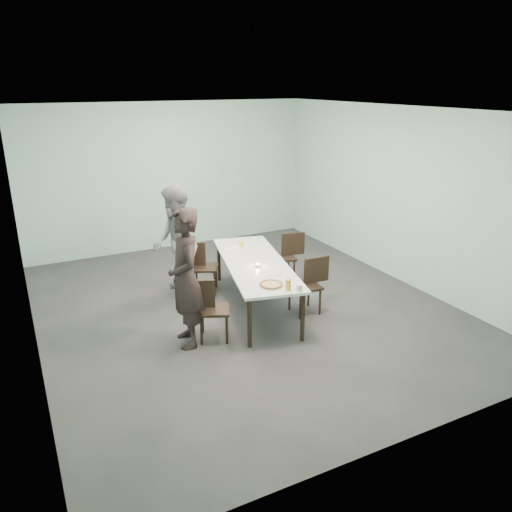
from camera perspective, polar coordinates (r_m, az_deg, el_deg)
name	(u,v)px	position (r m, az deg, el deg)	size (l,w,h in m)	color
ground	(243,307)	(7.91, -1.44, -5.90)	(7.00, 7.00, 0.00)	#333335
room_shell	(242,180)	(7.27, -1.58, 8.67)	(6.02, 7.02, 3.01)	#ADD9D4
table	(255,265)	(7.67, -0.08, -1.08)	(1.47, 2.74, 0.75)	white
chair_near_left	(208,305)	(6.83, -5.52, -5.61)	(0.65, 0.55, 0.87)	black
chair_far_left	(200,264)	(8.36, -6.42, -0.86)	(0.65, 0.57, 0.87)	black
chair_near_right	(310,281)	(7.63, 6.17, -2.87)	(0.62, 0.43, 0.87)	black
chair_far_right	(287,253)	(8.81, 3.54, 0.32)	(0.65, 0.51, 0.87)	black
diner_near	(185,278)	(6.57, -8.08, -2.55)	(0.69, 0.45, 1.89)	black
diner_far	(176,244)	(8.04, -9.15, 1.42)	(0.90, 0.70, 1.86)	gray
pizza	(271,285)	(6.77, 1.74, -3.30)	(0.34, 0.34, 0.04)	white
side_plate	(274,273)	(7.21, 2.12, -1.96)	(0.18, 0.18, 0.01)	white
beer_glass	(288,285)	(6.63, 3.71, -3.31)	(0.08, 0.08, 0.15)	gold
water_tumbler	(299,288)	(6.62, 4.98, -3.65)	(0.08, 0.08, 0.09)	silver
tealight	(258,266)	(7.45, 0.19, -1.09)	(0.06, 0.06, 0.05)	silver
amber_tumbler	(241,245)	(8.34, -1.69, 1.32)	(0.07, 0.07, 0.08)	gold
menu	(233,248)	(8.31, -2.68, 0.97)	(0.30, 0.22, 0.01)	silver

